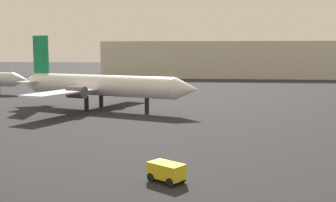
{
  "coord_description": "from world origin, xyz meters",
  "views": [
    {
      "loc": [
        -1.74,
        -7.78,
        8.66
      ],
      "look_at": [
        -7.26,
        45.59,
        2.07
      ],
      "focal_mm": 43.7,
      "sensor_mm": 36.0,
      "label": 1
    }
  ],
  "objects": [
    {
      "name": "baggage_cart",
      "position": [
        -4.54,
        18.32,
        0.76
      ],
      "size": [
        2.71,
        2.45,
        1.3
      ],
      "rotation": [
        0.0,
        0.0,
        5.67
      ],
      "color": "gold",
      "rests_on": "ground_plane"
    },
    {
      "name": "terminal_building",
      "position": [
        2.28,
        131.05,
        5.83
      ],
      "size": [
        77.39,
        23.32,
        11.65
      ],
      "primitive_type": "cube",
      "color": "beige",
      "rests_on": "ground_plane"
    },
    {
      "name": "airplane_on_taxiway",
      "position": [
        -18.22,
        51.26,
        3.61
      ],
      "size": [
        30.38,
        25.73,
        11.05
      ],
      "rotation": [
        0.0,
        0.0,
        -0.35
      ],
      "color": "white",
      "rests_on": "ground_plane"
    }
  ]
}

